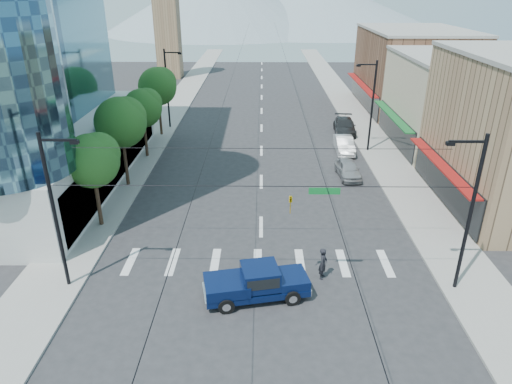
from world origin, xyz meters
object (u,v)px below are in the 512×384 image
at_px(parked_car_mid, 344,145).
at_px(parked_car_far, 345,126).
at_px(pickup_truck, 256,282).
at_px(parked_car_near, 348,169).
at_px(pedestrian, 323,263).

distance_m(parked_car_mid, parked_car_far, 6.37).
xyz_separation_m(pickup_truck, parked_car_far, (9.66, 29.92, -0.16)).
bearing_deg(pickup_truck, parked_car_near, 53.76).
relative_size(pickup_truck, parked_car_far, 1.03).
distance_m(pedestrian, parked_car_near, 15.75).
height_order(pickup_truck, parked_car_near, pickup_truck).
relative_size(parked_car_mid, parked_car_far, 0.83).
bearing_deg(parked_car_mid, pickup_truck, -109.08).
relative_size(parked_car_near, parked_car_mid, 0.91).
height_order(pedestrian, parked_car_far, pedestrian).
height_order(pickup_truck, parked_car_mid, pickup_truck).
xyz_separation_m(pickup_truck, parked_car_near, (7.86, 17.10, -0.25)).
bearing_deg(parked_car_mid, pedestrian, -101.48).
bearing_deg(parked_car_near, pickup_truck, -118.29).
bearing_deg(pedestrian, parked_car_far, 8.50).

